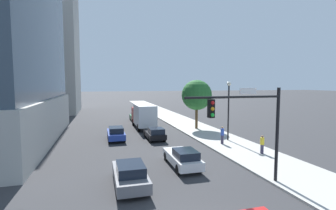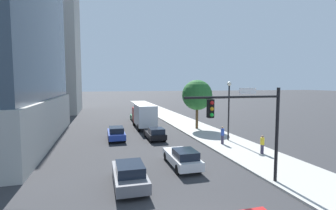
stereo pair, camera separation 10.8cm
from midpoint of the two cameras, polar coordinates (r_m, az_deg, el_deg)
name	(u,v)px [view 1 (the left image)]	position (r m, az deg, el deg)	size (l,w,h in m)	color
sidewalk	(206,133)	(31.65, 8.63, -6.39)	(5.25, 120.00, 0.15)	#B2AFA8
construction_building	(46,31)	(60.51, -26.29, 14.99)	(21.06, 16.14, 41.70)	#B2AFA8
traffic_light_pole	(248,118)	(15.47, 17.79, -2.82)	(6.19, 0.48, 5.86)	black
street_lamp	(229,103)	(27.35, 13.64, 0.55)	(0.44, 0.44, 6.31)	black
street_tree	(197,95)	(33.76, 6.52, 2.27)	(4.08, 4.08, 6.62)	brown
car_white	(183,158)	(18.97, 3.22, -11.98)	(1.79, 4.67, 1.48)	silver
car_blue	(116,133)	(28.36, -11.98, -6.36)	(1.79, 4.45, 1.51)	#233D9E
car_gray	(130,174)	(15.81, -8.91, -15.47)	(1.87, 4.59, 1.51)	slate
car_green	(136,117)	(42.06, -7.40, -2.69)	(1.80, 4.23, 1.40)	#1E6638
car_black	(155,134)	(27.91, -3.13, -6.56)	(1.83, 4.09, 1.42)	black
box_truck	(144,115)	(34.75, -5.71, -2.32)	(2.41, 7.35, 3.40)	#B21E1E
pedestrian_yellow_shirt	(262,144)	(23.39, 20.68, -8.43)	(0.34, 0.34, 1.63)	#38334C
pedestrian_blue_shirt	(222,135)	(25.89, 12.25, -6.71)	(0.34, 0.34, 1.81)	#38334C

